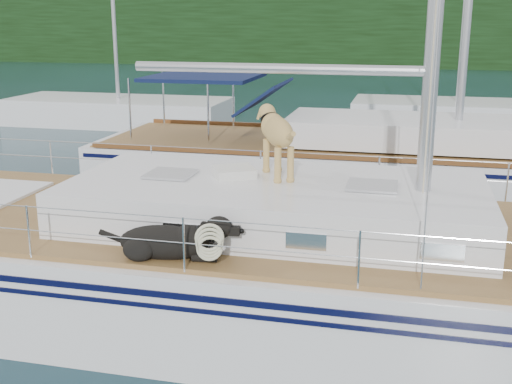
# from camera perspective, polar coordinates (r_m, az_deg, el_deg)

# --- Properties ---
(ground) EXTENTS (120.00, 120.00, 0.00)m
(ground) POSITION_cam_1_polar(r_m,az_deg,el_deg) (8.87, -3.50, -10.15)
(ground) COLOR black
(ground) RESTS_ON ground
(tree_line) EXTENTS (90.00, 3.00, 6.00)m
(tree_line) POSITION_cam_1_polar(r_m,az_deg,el_deg) (52.71, 11.28, 14.10)
(tree_line) COLOR black
(tree_line) RESTS_ON ground
(shore_bank) EXTENTS (92.00, 1.00, 1.20)m
(shore_bank) POSITION_cam_1_polar(r_m,az_deg,el_deg) (54.00, 11.20, 11.57)
(shore_bank) COLOR #595147
(shore_bank) RESTS_ON ground
(main_sailboat) EXTENTS (12.00, 3.80, 14.01)m
(main_sailboat) POSITION_cam_1_polar(r_m,az_deg,el_deg) (8.58, -2.97, -6.15)
(main_sailboat) COLOR silver
(main_sailboat) RESTS_ON ground
(neighbor_sailboat) EXTENTS (11.00, 3.50, 13.30)m
(neighbor_sailboat) POSITION_cam_1_polar(r_m,az_deg,el_deg) (14.42, 8.15, 2.37)
(neighbor_sailboat) COLOR silver
(neighbor_sailboat) RESTS_ON ground
(bg_boat_west) EXTENTS (8.00, 3.00, 11.65)m
(bg_boat_west) POSITION_cam_1_polar(r_m,az_deg,el_deg) (24.25, -12.07, 6.96)
(bg_boat_west) COLOR silver
(bg_boat_west) RESTS_ON ground
(bg_boat_center) EXTENTS (7.20, 3.00, 11.65)m
(bg_boat_center) POSITION_cam_1_polar(r_m,az_deg,el_deg) (23.94, 17.36, 6.52)
(bg_boat_center) COLOR silver
(bg_boat_center) RESTS_ON ground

